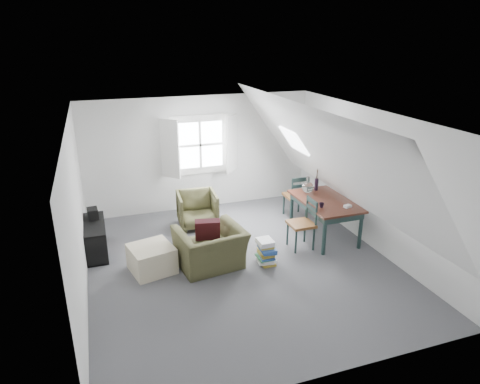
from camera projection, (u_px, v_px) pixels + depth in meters
name	position (u px, v px, depth m)	size (l,w,h in m)	color
floor	(241.00, 263.00, 7.35)	(5.50, 5.50, 0.00)	#4C4C50
ceiling	(241.00, 119.00, 6.48)	(5.50, 5.50, 0.00)	white
wall_back	(200.00, 153.00, 9.35)	(5.00, 5.00, 0.00)	silver
wall_front	(326.00, 284.00, 4.48)	(5.00, 5.00, 0.00)	silver
wall_left	(77.00, 216.00, 6.16)	(5.50, 5.50, 0.00)	silver
wall_right	(372.00, 180.00, 7.67)	(5.50, 5.50, 0.00)	silver
slope_left	(141.00, 174.00, 6.26)	(5.50, 5.50, 0.00)	white
slope_right	(328.00, 156.00, 7.20)	(5.50, 5.50, 0.00)	white
dormer_window	(200.00, 145.00, 9.22)	(1.71, 0.35, 1.30)	white
skylight	(294.00, 141.00, 8.37)	(0.55, 0.75, 0.04)	white
armchair_near	(211.00, 266.00, 7.26)	(1.06, 0.93, 0.69)	#424225
armchair_far	(198.00, 225.00, 8.81)	(0.77, 0.79, 0.72)	#424225
throw_pillow	(208.00, 230.00, 7.18)	(0.42, 0.12, 0.42)	#3B1016
ottoman	(152.00, 259.00, 7.06)	(0.66, 0.66, 0.44)	beige
dining_table	(325.00, 205.00, 8.13)	(0.90, 1.50, 0.75)	#341811
demijohn	(308.00, 187.00, 8.41)	(0.23, 0.23, 0.32)	silver
vase_twigs	(316.00, 184.00, 8.57)	(0.08, 0.09, 0.60)	black
cup	(321.00, 207.00, 7.76)	(0.09, 0.09, 0.09)	black
paper_box	(348.00, 206.00, 7.75)	(0.13, 0.09, 0.04)	white
dining_chair_far	(296.00, 195.00, 9.06)	(0.44, 0.44, 0.94)	brown
dining_chair_near	(303.00, 223.00, 7.75)	(0.44, 0.44, 0.93)	brown
media_shelf	(96.00, 240.00, 7.62)	(0.37, 1.10, 0.56)	black
electronics_box	(93.00, 214.00, 7.74)	(0.18, 0.25, 0.20)	black
magazine_stack	(266.00, 252.00, 7.28)	(0.33, 0.39, 0.44)	#B29933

